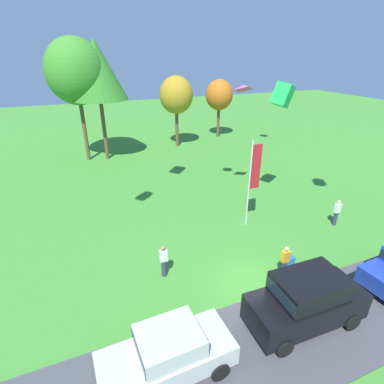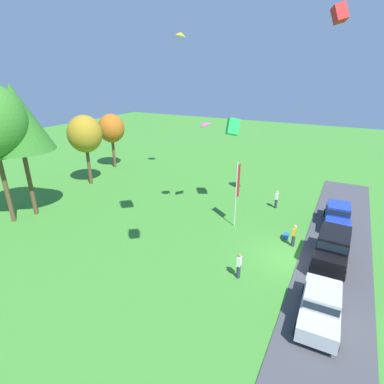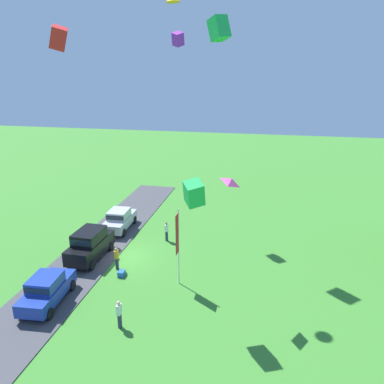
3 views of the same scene
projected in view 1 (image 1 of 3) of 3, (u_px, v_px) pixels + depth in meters
ground_plane at (252, 287)px, 13.82m from camera, size 120.00×120.00×0.00m
pavement_strip at (292, 335)px, 11.45m from camera, size 36.00×4.40×0.06m
car_sedan_far_end at (168, 353)px, 9.67m from camera, size 4.45×2.06×1.84m
car_suv_by_flagpole at (307, 299)px, 11.43m from camera, size 4.65×2.15×2.28m
person_beside_suv at (164, 261)px, 14.17m from camera, size 0.36×0.24×1.71m
person_watching_sky at (337, 212)px, 18.43m from camera, size 0.36×0.24×1.71m
person_on_lawn at (285, 262)px, 14.12m from camera, size 0.36×0.24×1.71m
tree_far_right at (76, 72)px, 26.66m from camera, size 5.28×5.28×11.14m
tree_center_back at (97, 70)px, 26.83m from camera, size 5.20×5.20×10.98m
tree_right_of_center at (176, 95)px, 32.07m from camera, size 3.60×3.60×7.60m
tree_left_of_center at (219, 95)px, 36.08m from camera, size 3.28×3.28×6.92m
flag_banner at (254, 173)px, 17.46m from camera, size 0.71×0.08×5.42m
cooler_box at (288, 260)px, 15.26m from camera, size 0.56×0.40×0.40m
kite_box_high_left at (283, 95)px, 18.01m from camera, size 1.62×1.26×1.64m
kite_diamond_near_flag at (243, 87)px, 18.82m from camera, size 1.10×1.01×0.61m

